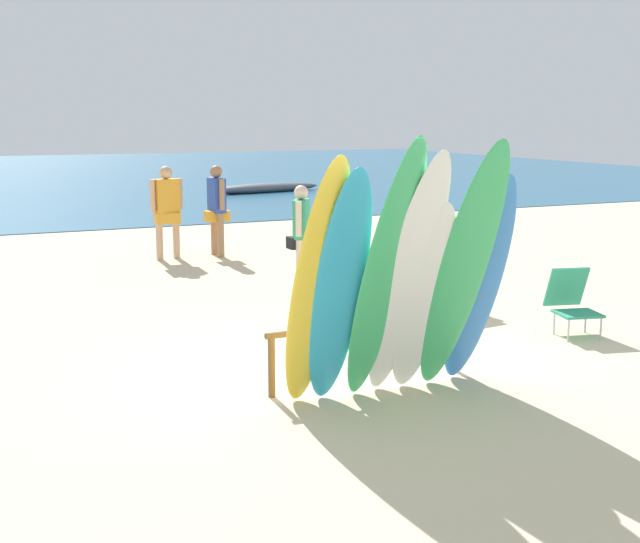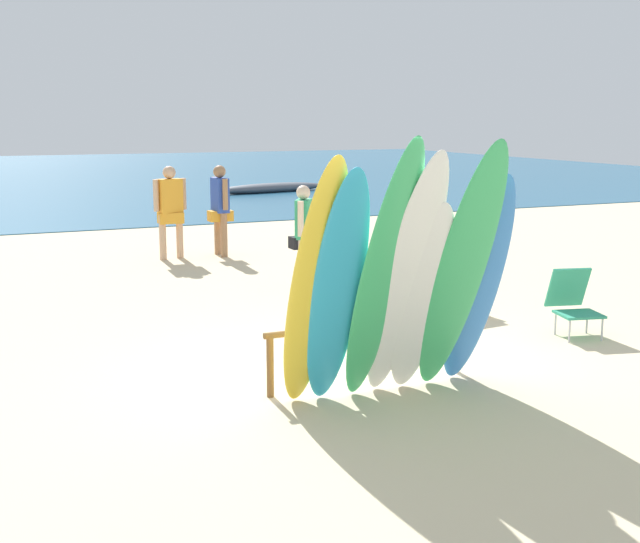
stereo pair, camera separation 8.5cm
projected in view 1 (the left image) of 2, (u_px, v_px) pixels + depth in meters
ground at (111, 224)px, 21.13m from camera, size 60.00×60.00×0.00m
ocean_water at (34, 175)px, 38.07m from camera, size 60.00×40.00×0.02m
surfboard_rack at (368, 337)px, 8.47m from camera, size 2.20×0.07×0.64m
surfboard_yellow_0 at (317, 286)px, 7.48m from camera, size 0.57×0.94×2.37m
surfboard_teal_1 at (339, 290)px, 7.55m from camera, size 0.52×0.91×2.27m
surfboard_green_2 at (385, 275)px, 7.59m from camera, size 0.58×1.12×2.53m
surfboard_white_3 at (407, 278)px, 7.72m from camera, size 0.57×1.14×2.41m
surfboard_white_4 at (423, 300)px, 7.93m from camera, size 0.55×0.92×1.94m
surfboard_green_5 at (462, 270)px, 7.88m from camera, size 0.58×1.16×2.50m
surfboard_blue_6 at (479, 282)px, 8.18m from camera, size 0.55×0.95×2.17m
beachgoer_photographing at (167, 206)px, 15.79m from camera, size 0.65×0.31×1.75m
beachgoer_strolling at (217, 204)px, 16.16m from camera, size 0.45×0.66×1.74m
beachgoer_near_rack at (301, 229)px, 13.17m from camera, size 0.42×0.53×1.61m
beach_chair_red at (572, 300)px, 10.43m from camera, size 0.64×0.78×0.82m
beach_chair_blue at (457, 281)px, 11.61m from camera, size 0.58×0.76×0.81m
distant_boat at (266, 188)px, 29.68m from camera, size 4.45×1.61×0.35m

